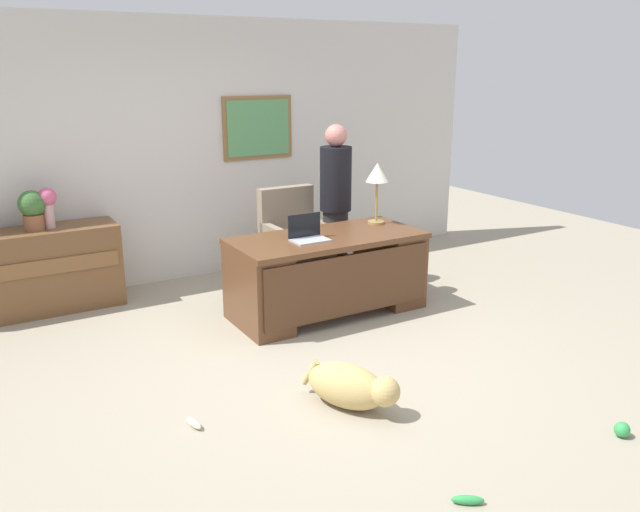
# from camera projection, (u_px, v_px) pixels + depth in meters

# --- Properties ---
(ground_plane) EXTENTS (12.00, 12.00, 0.00)m
(ground_plane) POSITION_uv_depth(u_px,v_px,m) (321.00, 360.00, 5.08)
(ground_plane) COLOR #9E937F
(back_wall) EXTENTS (7.00, 0.16, 2.70)m
(back_wall) POSITION_uv_depth(u_px,v_px,m) (197.00, 150.00, 6.85)
(back_wall) COLOR silver
(back_wall) RESTS_ON ground_plane
(desk) EXTENTS (1.76, 0.81, 0.74)m
(desk) POSITION_uv_depth(u_px,v_px,m) (329.00, 272.00, 5.94)
(desk) COLOR brown
(desk) RESTS_ON ground_plane
(credenza) EXTENTS (1.50, 0.50, 0.78)m
(credenza) POSITION_uv_depth(u_px,v_px,m) (35.00, 271.00, 5.98)
(credenza) COLOR brown
(credenza) RESTS_ON ground_plane
(armchair) EXTENTS (0.60, 0.59, 1.02)m
(armchair) POSITION_uv_depth(u_px,v_px,m) (294.00, 242.00, 6.67)
(armchair) COLOR gray
(armchair) RESTS_ON ground_plane
(person_standing) EXTENTS (0.32, 0.32, 1.66)m
(person_standing) POSITION_uv_depth(u_px,v_px,m) (336.00, 204.00, 6.61)
(person_standing) COLOR #262323
(person_standing) RESTS_ON ground_plane
(dog_lying) EXTENTS (0.53, 0.69, 0.30)m
(dog_lying) POSITION_uv_depth(u_px,v_px,m) (351.00, 386.00, 4.34)
(dog_lying) COLOR tan
(dog_lying) RESTS_ON ground_plane
(laptop) EXTENTS (0.32, 0.22, 0.22)m
(laptop) POSITION_uv_depth(u_px,v_px,m) (308.00, 234.00, 5.70)
(laptop) COLOR #B2B5BA
(laptop) RESTS_ON desk
(desk_lamp) EXTENTS (0.22, 0.22, 0.59)m
(desk_lamp) POSITION_uv_depth(u_px,v_px,m) (377.00, 176.00, 6.18)
(desk_lamp) COLOR #9E8447
(desk_lamp) RESTS_ON desk
(vase_with_flowers) EXTENTS (0.17, 0.17, 0.37)m
(vase_with_flowers) POSITION_uv_depth(u_px,v_px,m) (48.00, 202.00, 5.89)
(vase_with_flowers) COLOR #C99FA1
(vase_with_flowers) RESTS_ON credenza
(potted_plant) EXTENTS (0.24, 0.24, 0.36)m
(potted_plant) POSITION_uv_depth(u_px,v_px,m) (32.00, 208.00, 5.84)
(potted_plant) COLOR brown
(potted_plant) RESTS_ON credenza
(dog_toy_ball) EXTENTS (0.10, 0.10, 0.10)m
(dog_toy_ball) POSITION_uv_depth(u_px,v_px,m) (622.00, 430.00, 4.02)
(dog_toy_ball) COLOR green
(dog_toy_ball) RESTS_ON ground_plane
(dog_toy_bone) EXTENTS (0.17, 0.14, 0.05)m
(dog_toy_bone) POSITION_uv_depth(u_px,v_px,m) (468.00, 500.00, 3.41)
(dog_toy_bone) COLOR green
(dog_toy_bone) RESTS_ON ground_plane
(dog_toy_plush) EXTENTS (0.08, 0.17, 0.05)m
(dog_toy_plush) POSITION_uv_depth(u_px,v_px,m) (194.00, 423.00, 4.14)
(dog_toy_plush) COLOR beige
(dog_toy_plush) RESTS_ON ground_plane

